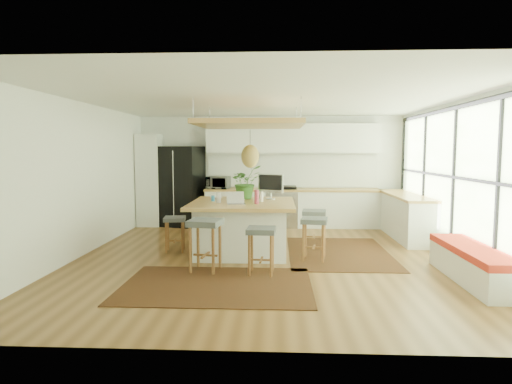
# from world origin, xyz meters

# --- Properties ---
(floor) EXTENTS (7.00, 7.00, 0.00)m
(floor) POSITION_xyz_m (0.00, 0.00, 0.00)
(floor) COLOR brown
(floor) RESTS_ON ground
(ceiling) EXTENTS (7.00, 7.00, 0.00)m
(ceiling) POSITION_xyz_m (0.00, 0.00, 2.70)
(ceiling) COLOR white
(ceiling) RESTS_ON ground
(wall_back) EXTENTS (6.50, 0.00, 6.50)m
(wall_back) POSITION_xyz_m (0.00, 3.50, 1.35)
(wall_back) COLOR white
(wall_back) RESTS_ON ground
(wall_front) EXTENTS (6.50, 0.00, 6.50)m
(wall_front) POSITION_xyz_m (0.00, -3.50, 1.35)
(wall_front) COLOR white
(wall_front) RESTS_ON ground
(wall_left) EXTENTS (0.00, 7.00, 7.00)m
(wall_left) POSITION_xyz_m (-3.25, 0.00, 1.35)
(wall_left) COLOR white
(wall_left) RESTS_ON ground
(wall_right) EXTENTS (0.00, 7.00, 7.00)m
(wall_right) POSITION_xyz_m (3.25, 0.00, 1.35)
(wall_right) COLOR white
(wall_right) RESTS_ON ground
(window_wall) EXTENTS (0.10, 6.20, 2.60)m
(window_wall) POSITION_xyz_m (3.22, 0.00, 1.40)
(window_wall) COLOR black
(window_wall) RESTS_ON wall_right
(pantry) EXTENTS (0.55, 0.60, 2.25)m
(pantry) POSITION_xyz_m (-2.95, 3.18, 1.12)
(pantry) COLOR silver
(pantry) RESTS_ON floor
(back_counter_base) EXTENTS (4.20, 0.60, 0.88)m
(back_counter_base) POSITION_xyz_m (0.55, 3.18, 0.44)
(back_counter_base) COLOR silver
(back_counter_base) RESTS_ON floor
(back_counter_top) EXTENTS (4.24, 0.64, 0.05)m
(back_counter_top) POSITION_xyz_m (0.55, 3.18, 0.90)
(back_counter_top) COLOR #A5793A
(back_counter_top) RESTS_ON back_counter_base
(backsplash) EXTENTS (4.20, 0.02, 0.80)m
(backsplash) POSITION_xyz_m (0.55, 3.48, 1.35)
(backsplash) COLOR white
(backsplash) RESTS_ON wall_back
(upper_cabinets) EXTENTS (4.20, 0.34, 0.70)m
(upper_cabinets) POSITION_xyz_m (0.55, 3.32, 2.15)
(upper_cabinets) COLOR silver
(upper_cabinets) RESTS_ON wall_back
(range) EXTENTS (0.76, 0.62, 1.00)m
(range) POSITION_xyz_m (0.30, 3.18, 0.50)
(range) COLOR #A5A5AA
(range) RESTS_ON floor
(right_counter_base) EXTENTS (0.60, 2.50, 0.88)m
(right_counter_base) POSITION_xyz_m (2.93, 2.00, 0.44)
(right_counter_base) COLOR silver
(right_counter_base) RESTS_ON floor
(right_counter_top) EXTENTS (0.64, 2.54, 0.05)m
(right_counter_top) POSITION_xyz_m (2.93, 2.00, 0.90)
(right_counter_top) COLOR #A5793A
(right_counter_top) RESTS_ON right_counter_base
(window_bench) EXTENTS (0.52, 2.00, 0.50)m
(window_bench) POSITION_xyz_m (2.95, -1.20, 0.25)
(window_bench) COLOR silver
(window_bench) RESTS_ON floor
(ceiling_panel) EXTENTS (1.86, 1.86, 0.80)m
(ceiling_panel) POSITION_xyz_m (-0.30, 0.40, 2.05)
(ceiling_panel) COLOR #A5793A
(ceiling_panel) RESTS_ON ceiling
(rug_near) EXTENTS (2.60, 1.80, 0.01)m
(rug_near) POSITION_xyz_m (-0.64, -1.55, 0.01)
(rug_near) COLOR black
(rug_near) RESTS_ON floor
(rug_right) EXTENTS (1.80, 2.60, 0.01)m
(rug_right) POSITION_xyz_m (1.30, 0.45, 0.01)
(rug_right) COLOR black
(rug_right) RESTS_ON floor
(fridge) EXTENTS (1.14, 0.99, 1.95)m
(fridge) POSITION_xyz_m (-2.17, 3.19, 0.93)
(fridge) COLOR black
(fridge) RESTS_ON floor
(island) EXTENTS (1.85, 1.85, 0.93)m
(island) POSITION_xyz_m (-0.44, 0.40, 0.47)
(island) COLOR #A5793A
(island) RESTS_ON floor
(stool_near_left) EXTENTS (0.54, 0.54, 0.80)m
(stool_near_left) POSITION_xyz_m (-0.91, -0.84, 0.35)
(stool_near_left) COLOR #454A4C
(stool_near_left) RESTS_ON floor
(stool_near_right) EXTENTS (0.45, 0.45, 0.71)m
(stool_near_right) POSITION_xyz_m (-0.05, -0.98, 0.35)
(stool_near_right) COLOR #454A4C
(stool_near_right) RESTS_ON floor
(stool_right_front) EXTENTS (0.49, 0.49, 0.72)m
(stool_right_front) POSITION_xyz_m (0.81, -0.10, 0.35)
(stool_right_front) COLOR #454A4C
(stool_right_front) RESTS_ON floor
(stool_right_back) EXTENTS (0.48, 0.48, 0.73)m
(stool_right_back) POSITION_xyz_m (0.88, 0.79, 0.35)
(stool_right_back) COLOR #454A4C
(stool_right_back) RESTS_ON floor
(stool_left_side) EXTENTS (0.43, 0.43, 0.64)m
(stool_left_side) POSITION_xyz_m (-1.69, 0.43, 0.35)
(stool_left_side) COLOR #454A4C
(stool_left_side) RESTS_ON floor
(laptop) EXTENTS (0.37, 0.38, 0.23)m
(laptop) POSITION_xyz_m (-0.52, 0.04, 1.05)
(laptop) COLOR #A5A5AA
(laptop) RESTS_ON island
(monitor) EXTENTS (0.56, 0.40, 0.49)m
(monitor) POSITION_xyz_m (0.06, 0.86, 1.19)
(monitor) COLOR #A5A5AA
(monitor) RESTS_ON island
(microwave) EXTENTS (0.58, 0.36, 0.37)m
(microwave) POSITION_xyz_m (-1.25, 3.13, 1.11)
(microwave) COLOR #A5A5AA
(microwave) RESTS_ON back_counter_top
(island_plant) EXTENTS (0.80, 0.83, 0.50)m
(island_plant) POSITION_xyz_m (-0.42, 0.94, 1.18)
(island_plant) COLOR #1E4C19
(island_plant) RESTS_ON island
(island_bowl) EXTENTS (0.27, 0.27, 0.05)m
(island_bowl) POSITION_xyz_m (-0.97, 0.75, 0.96)
(island_bowl) COLOR silver
(island_bowl) RESTS_ON island
(island_bottle_0) EXTENTS (0.07, 0.07, 0.19)m
(island_bottle_0) POSITION_xyz_m (-0.99, 0.50, 1.03)
(island_bottle_0) COLOR #389FE3
(island_bottle_0) RESTS_ON island
(island_bottle_1) EXTENTS (0.07, 0.07, 0.19)m
(island_bottle_1) POSITION_xyz_m (-0.84, 0.25, 1.03)
(island_bottle_1) COLOR silver
(island_bottle_1) RESTS_ON island
(island_bottle_2) EXTENTS (0.07, 0.07, 0.19)m
(island_bottle_2) POSITION_xyz_m (-0.19, 0.10, 1.03)
(island_bottle_2) COLOR #A03549
(island_bottle_2) RESTS_ON island
(island_bottle_3) EXTENTS (0.07, 0.07, 0.19)m
(island_bottle_3) POSITION_xyz_m (-0.09, 0.45, 1.03)
(island_bottle_3) COLOR silver
(island_bottle_3) RESTS_ON island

